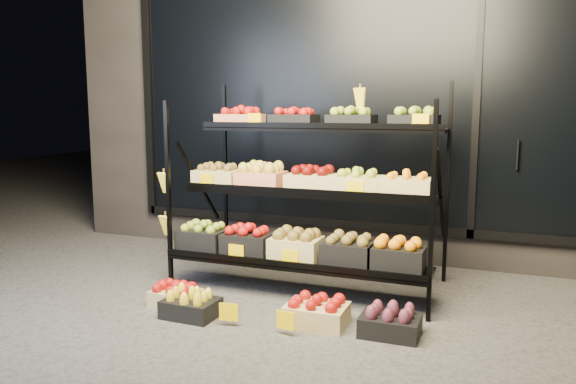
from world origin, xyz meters
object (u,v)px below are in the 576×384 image
at_px(display_rack, 305,191).
at_px(floor_crate_midright, 317,311).
at_px(floor_crate_left, 176,295).
at_px(floor_crate_midleft, 191,304).

xyz_separation_m(display_rack, floor_crate_midright, (0.35, -0.75, -0.69)).
xyz_separation_m(display_rack, floor_crate_left, (-0.73, -0.79, -0.70)).
bearing_deg(floor_crate_midright, display_rack, 114.13).
height_order(floor_crate_midleft, floor_crate_midright, floor_crate_midright).
bearing_deg(floor_crate_midleft, floor_crate_midright, 13.81).
bearing_deg(floor_crate_midleft, floor_crate_left, 147.02).
relative_size(display_rack, floor_crate_midleft, 5.80).
bearing_deg(display_rack, floor_crate_midleft, -118.51).
bearing_deg(floor_crate_left, floor_crate_midleft, -29.36).
distance_m(floor_crate_left, floor_crate_midleft, 0.27).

